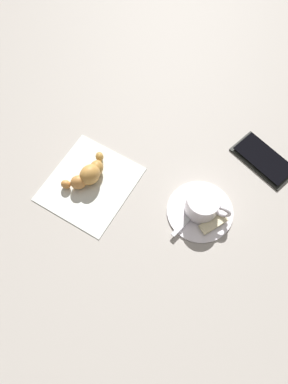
{
  "coord_description": "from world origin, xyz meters",
  "views": [
    {
      "loc": [
        0.17,
        -0.28,
        0.72
      ],
      "look_at": [
        0.02,
        -0.0,
        0.03
      ],
      "focal_mm": 35.48,
      "sensor_mm": 36.0,
      "label": 1
    }
  ],
  "objects_px": {
    "teaspoon": "(201,207)",
    "espresso_cup": "(203,204)",
    "sugar_packet": "(213,223)",
    "napkin": "(90,184)",
    "croissant": "(89,174)",
    "cell_phone": "(264,159)",
    "saucer": "(200,211)"
  },
  "relations": [
    {
      "from": "napkin",
      "to": "croissant",
      "type": "relative_size",
      "value": 1.63
    },
    {
      "from": "saucer",
      "to": "teaspoon",
      "type": "distance_m",
      "value": 0.01
    },
    {
      "from": "teaspoon",
      "to": "croissant",
      "type": "distance_m",
      "value": 0.24
    },
    {
      "from": "espresso_cup",
      "to": "napkin",
      "type": "distance_m",
      "value": 0.24
    },
    {
      "from": "sugar_packet",
      "to": "croissant",
      "type": "distance_m",
      "value": 0.27
    },
    {
      "from": "saucer",
      "to": "sugar_packet",
      "type": "xyz_separation_m",
      "value": [
        0.03,
        -0.01,
        0.01
      ]
    },
    {
      "from": "saucer",
      "to": "napkin",
      "type": "height_order",
      "value": "saucer"
    },
    {
      "from": "napkin",
      "to": "saucer",
      "type": "bearing_deg",
      "value": 13.51
    },
    {
      "from": "napkin",
      "to": "cell_phone",
      "type": "xyz_separation_m",
      "value": [
        0.3,
        0.23,
        0.0
      ]
    },
    {
      "from": "espresso_cup",
      "to": "sugar_packet",
      "type": "xyz_separation_m",
      "value": [
        0.03,
        -0.02,
        -0.02
      ]
    },
    {
      "from": "saucer",
      "to": "sugar_packet",
      "type": "bearing_deg",
      "value": -22.17
    },
    {
      "from": "sugar_packet",
      "to": "napkin",
      "type": "xyz_separation_m",
      "value": [
        -0.26,
        -0.04,
        -0.01
      ]
    },
    {
      "from": "croissant",
      "to": "cell_phone",
      "type": "distance_m",
      "value": 0.38
    },
    {
      "from": "sugar_packet",
      "to": "croissant",
      "type": "xyz_separation_m",
      "value": [
        -0.27,
        -0.03,
        0.01
      ]
    },
    {
      "from": "sugar_packet",
      "to": "saucer",
      "type": "bearing_deg",
      "value": 97.38
    },
    {
      "from": "espresso_cup",
      "to": "croissant",
      "type": "bearing_deg",
      "value": -168.35
    },
    {
      "from": "teaspoon",
      "to": "napkin",
      "type": "height_order",
      "value": "teaspoon"
    },
    {
      "from": "croissant",
      "to": "cell_phone",
      "type": "bearing_deg",
      "value": 35.99
    },
    {
      "from": "teaspoon",
      "to": "espresso_cup",
      "type": "bearing_deg",
      "value": -38.52
    },
    {
      "from": "espresso_cup",
      "to": "croissant",
      "type": "xyz_separation_m",
      "value": [
        -0.24,
        -0.05,
        -0.01
      ]
    },
    {
      "from": "teaspoon",
      "to": "croissant",
      "type": "bearing_deg",
      "value": -167.53
    },
    {
      "from": "teaspoon",
      "to": "saucer",
      "type": "bearing_deg",
      "value": -72.68
    },
    {
      "from": "saucer",
      "to": "cell_phone",
      "type": "relative_size",
      "value": 0.9
    },
    {
      "from": "saucer",
      "to": "croissant",
      "type": "height_order",
      "value": "croissant"
    },
    {
      "from": "sugar_packet",
      "to": "napkin",
      "type": "distance_m",
      "value": 0.27
    },
    {
      "from": "napkin",
      "to": "croissant",
      "type": "xyz_separation_m",
      "value": [
        -0.01,
        0.01,
        0.02
      ]
    },
    {
      "from": "saucer",
      "to": "cell_phone",
      "type": "xyz_separation_m",
      "value": [
        0.07,
        0.17,
        0.0
      ]
    },
    {
      "from": "saucer",
      "to": "napkin",
      "type": "relative_size",
      "value": 0.73
    },
    {
      "from": "saucer",
      "to": "sugar_packet",
      "type": "distance_m",
      "value": 0.04
    },
    {
      "from": "saucer",
      "to": "croissant",
      "type": "distance_m",
      "value": 0.24
    },
    {
      "from": "teaspoon",
      "to": "sugar_packet",
      "type": "height_order",
      "value": "teaspoon"
    },
    {
      "from": "saucer",
      "to": "teaspoon",
      "type": "xyz_separation_m",
      "value": [
        -0.0,
        0.01,
        0.01
      ]
    }
  ]
}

